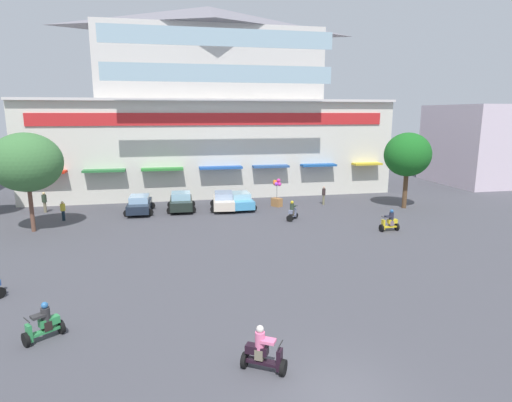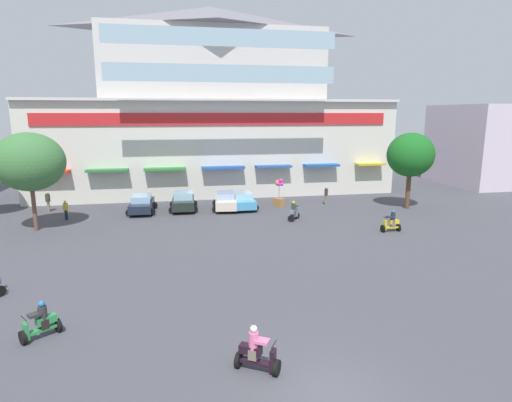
{
  "view_description": "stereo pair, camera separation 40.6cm",
  "coord_description": "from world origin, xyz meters",
  "px_view_note": "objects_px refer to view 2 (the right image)",
  "views": [
    {
      "loc": [
        -4.63,
        -10.42,
        8.24
      ],
      "look_at": [
        0.53,
        14.36,
        2.99
      ],
      "focal_mm": 29.81,
      "sensor_mm": 36.0,
      "label": 1
    },
    {
      "loc": [
        -4.23,
        -10.5,
        8.24
      ],
      "look_at": [
        0.53,
        14.36,
        2.99
      ],
      "focal_mm": 29.81,
      "sensor_mm": 36.0,
      "label": 2
    }
  ],
  "objects_px": {
    "parked_car_2": "(226,201)",
    "parked_car_3": "(242,200)",
    "pedestrian_0": "(48,200)",
    "balloon_vendor_cart": "(279,194)",
    "scooter_rider_1": "(41,323)",
    "plaza_tree_1": "(411,155)",
    "pedestrian_1": "(326,194)",
    "parked_car_1": "(183,201)",
    "scooter_rider_3": "(391,223)",
    "parked_car_0": "(142,204)",
    "plaza_tree_2": "(29,162)",
    "scooter_rider_2": "(294,212)",
    "pedestrian_2": "(66,209)",
    "scooter_rider_0": "(257,353)"
  },
  "relations": [
    {
      "from": "plaza_tree_1",
      "to": "parked_car_1",
      "type": "distance_m",
      "value": 19.98
    },
    {
      "from": "plaza_tree_1",
      "to": "scooter_rider_1",
      "type": "relative_size",
      "value": 4.56
    },
    {
      "from": "plaza_tree_1",
      "to": "pedestrian_1",
      "type": "distance_m",
      "value": 7.97
    },
    {
      "from": "parked_car_2",
      "to": "scooter_rider_3",
      "type": "distance_m",
      "value": 14.15
    },
    {
      "from": "scooter_rider_2",
      "to": "balloon_vendor_cart",
      "type": "height_order",
      "value": "balloon_vendor_cart"
    },
    {
      "from": "plaza_tree_1",
      "to": "pedestrian_2",
      "type": "relative_size",
      "value": 4.3
    },
    {
      "from": "parked_car_0",
      "to": "parked_car_3",
      "type": "relative_size",
      "value": 1.06
    },
    {
      "from": "parked_car_3",
      "to": "scooter_rider_3",
      "type": "distance_m",
      "value": 13.06
    },
    {
      "from": "parked_car_1",
      "to": "scooter_rider_3",
      "type": "bearing_deg",
      "value": -34.02
    },
    {
      "from": "plaza_tree_2",
      "to": "balloon_vendor_cart",
      "type": "xyz_separation_m",
      "value": [
        18.97,
        4.49,
        -3.8
      ]
    },
    {
      "from": "scooter_rider_0",
      "to": "scooter_rider_2",
      "type": "distance_m",
      "value": 20.09
    },
    {
      "from": "plaza_tree_2",
      "to": "pedestrian_0",
      "type": "relative_size",
      "value": 3.96
    },
    {
      "from": "pedestrian_0",
      "to": "scooter_rider_3",
      "type": "bearing_deg",
      "value": -23.71
    },
    {
      "from": "plaza_tree_2",
      "to": "scooter_rider_2",
      "type": "distance_m",
      "value": 19.4
    },
    {
      "from": "plaza_tree_1",
      "to": "scooter_rider_1",
      "type": "bearing_deg",
      "value": -144.95
    },
    {
      "from": "parked_car_1",
      "to": "parked_car_3",
      "type": "relative_size",
      "value": 0.98
    },
    {
      "from": "parked_car_0",
      "to": "scooter_rider_2",
      "type": "height_order",
      "value": "scooter_rider_2"
    },
    {
      "from": "pedestrian_0",
      "to": "balloon_vendor_cart",
      "type": "relative_size",
      "value": 0.7
    },
    {
      "from": "parked_car_3",
      "to": "scooter_rider_1",
      "type": "relative_size",
      "value": 2.77
    },
    {
      "from": "scooter_rider_3",
      "to": "parked_car_0",
      "type": "bearing_deg",
      "value": 151.9
    },
    {
      "from": "pedestrian_1",
      "to": "plaza_tree_2",
      "type": "bearing_deg",
      "value": -169.61
    },
    {
      "from": "parked_car_1",
      "to": "pedestrian_1",
      "type": "distance_m",
      "value": 12.84
    },
    {
      "from": "parked_car_3",
      "to": "balloon_vendor_cart",
      "type": "distance_m",
      "value": 3.41
    },
    {
      "from": "plaza_tree_1",
      "to": "parked_car_3",
      "type": "xyz_separation_m",
      "value": [
        -14.27,
        2.62,
        -3.96
      ]
    },
    {
      "from": "pedestrian_0",
      "to": "plaza_tree_2",
      "type": "bearing_deg",
      "value": -82.71
    },
    {
      "from": "scooter_rider_1",
      "to": "parked_car_1",
      "type": "bearing_deg",
      "value": 74.47
    },
    {
      "from": "parked_car_0",
      "to": "balloon_vendor_cart",
      "type": "xyz_separation_m",
      "value": [
        11.92,
        0.11,
        0.37
      ]
    },
    {
      "from": "parked_car_0",
      "to": "pedestrian_0",
      "type": "height_order",
      "value": "pedestrian_0"
    },
    {
      "from": "parked_car_3",
      "to": "balloon_vendor_cart",
      "type": "height_order",
      "value": "balloon_vendor_cart"
    },
    {
      "from": "parked_car_2",
      "to": "pedestrian_0",
      "type": "relative_size",
      "value": 2.45
    },
    {
      "from": "parked_car_1",
      "to": "parked_car_2",
      "type": "relative_size",
      "value": 0.91
    },
    {
      "from": "parked_car_3",
      "to": "scooter_rider_2",
      "type": "height_order",
      "value": "scooter_rider_2"
    },
    {
      "from": "parked_car_2",
      "to": "scooter_rider_1",
      "type": "distance_m",
      "value": 22.3
    },
    {
      "from": "parked_car_2",
      "to": "parked_car_3",
      "type": "bearing_deg",
      "value": -1.37
    },
    {
      "from": "parked_car_3",
      "to": "pedestrian_1",
      "type": "xyz_separation_m",
      "value": [
        7.74,
        0.07,
        0.26
      ]
    },
    {
      "from": "parked_car_3",
      "to": "scooter_rider_1",
      "type": "height_order",
      "value": "parked_car_3"
    },
    {
      "from": "plaza_tree_2",
      "to": "balloon_vendor_cart",
      "type": "bearing_deg",
      "value": 13.32
    },
    {
      "from": "plaza_tree_1",
      "to": "plaza_tree_2",
      "type": "distance_m",
      "value": 29.91
    },
    {
      "from": "parked_car_3",
      "to": "pedestrian_2",
      "type": "distance_m",
      "value": 14.29
    },
    {
      "from": "parked_car_2",
      "to": "parked_car_3",
      "type": "xyz_separation_m",
      "value": [
        1.46,
        -0.03,
        -0.03
      ]
    },
    {
      "from": "scooter_rider_2",
      "to": "pedestrian_0",
      "type": "relative_size",
      "value": 0.89
    },
    {
      "from": "pedestrian_0",
      "to": "balloon_vendor_cart",
      "type": "xyz_separation_m",
      "value": [
        19.76,
        -1.66,
        0.12
      ]
    },
    {
      "from": "pedestrian_1",
      "to": "scooter_rider_1",
      "type": "bearing_deg",
      "value": -132.44
    },
    {
      "from": "parked_car_1",
      "to": "scooter_rider_1",
      "type": "xyz_separation_m",
      "value": [
        -5.71,
        -20.56,
        -0.2
      ]
    },
    {
      "from": "scooter_rider_1",
      "to": "parked_car_3",
      "type": "bearing_deg",
      "value": 61.87
    },
    {
      "from": "pedestrian_0",
      "to": "scooter_rider_0",
      "type": "bearing_deg",
      "value": -63.06
    },
    {
      "from": "plaza_tree_2",
      "to": "parked_car_1",
      "type": "xyz_separation_m",
      "value": [
        10.51,
        4.56,
        -4.12
      ]
    },
    {
      "from": "parked_car_0",
      "to": "parked_car_3",
      "type": "distance_m",
      "value": 8.55
    },
    {
      "from": "plaza_tree_2",
      "to": "parked_car_3",
      "type": "xyz_separation_m",
      "value": [
        15.6,
        4.21,
        -4.18
      ]
    },
    {
      "from": "pedestrian_2",
      "to": "scooter_rider_0",
      "type": "bearing_deg",
      "value": -64.09
    }
  ]
}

